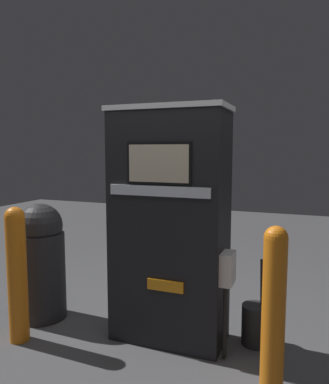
% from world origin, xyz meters
% --- Properties ---
extents(ground_plane, '(14.00, 14.00, 0.00)m').
position_xyz_m(ground_plane, '(0.00, 0.00, 0.00)').
color(ground_plane, '#4C4C4F').
extents(gas_pump, '(1.02, 0.49, 1.92)m').
position_xyz_m(gas_pump, '(0.00, 0.23, 0.96)').
color(gas_pump, black).
rests_on(gas_pump, ground_plane).
extents(safety_bollard, '(0.15, 0.15, 1.11)m').
position_xyz_m(safety_bollard, '(0.88, -0.22, 0.58)').
color(safety_bollard, orange).
rests_on(safety_bollard, ground_plane).
extents(trash_bin, '(0.43, 0.43, 1.09)m').
position_xyz_m(trash_bin, '(-1.25, 0.14, 0.55)').
color(trash_bin, '#232326').
rests_on(trash_bin, ground_plane).
extents(safety_bollard_far, '(0.16, 0.16, 1.12)m').
position_xyz_m(safety_bollard_far, '(-1.14, -0.28, 0.59)').
color(safety_bollard_far, orange).
rests_on(safety_bollard_far, ground_plane).
extents(squeegee_bucket, '(0.23, 0.23, 0.72)m').
position_xyz_m(squeegee_bucket, '(0.69, 0.38, 0.17)').
color(squeegee_bucket, '#262628').
rests_on(squeegee_bucket, ground_plane).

